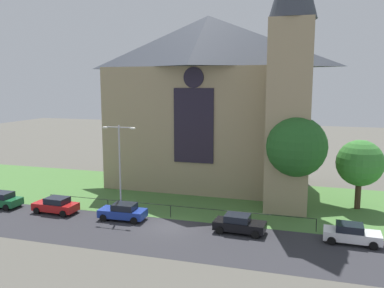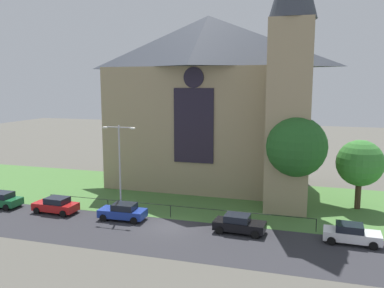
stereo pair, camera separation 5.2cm
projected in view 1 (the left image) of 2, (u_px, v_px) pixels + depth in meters
name	position (u px, v px, depth m)	size (l,w,h in m)	color
ground	(200.00, 196.00, 43.98)	(160.00, 160.00, 0.00)	#56544C
road_asphalt	(160.00, 235.00, 32.61)	(120.00, 8.00, 0.01)	#2D2D33
grass_verge	(194.00, 201.00, 42.08)	(120.00, 20.00, 0.01)	#477538
church_building	(213.00, 100.00, 47.50)	(23.20, 16.20, 26.00)	tan
iron_railing	(171.00, 207.00, 36.92)	(25.70, 0.07, 1.13)	black
tree_right_far	(360.00, 163.00, 39.02)	(4.50, 4.50, 6.81)	#423021
tree_right_near	(296.00, 148.00, 36.91)	(5.58, 5.58, 9.26)	brown
streetlamp_near	(120.00, 158.00, 37.59)	(3.37, 0.26, 8.38)	#B2B2B7
parked_car_green	(1.00, 200.00, 40.02)	(4.21, 2.04, 1.51)	#196033
parked_car_red	(56.00, 205.00, 38.22)	(4.25, 2.13, 1.51)	#B21919
parked_car_blue	(123.00, 212.00, 36.30)	(4.26, 2.15, 1.51)	#1E3899
parked_car_black	(239.00, 224.00, 33.16)	(4.28, 2.19, 1.51)	black
parked_car_white	(351.00, 234.00, 30.98)	(4.27, 2.16, 1.51)	silver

